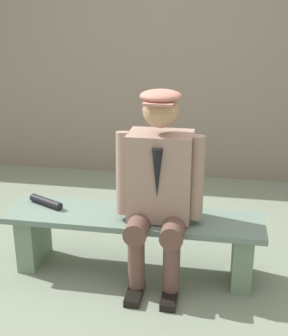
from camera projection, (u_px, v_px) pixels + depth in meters
name	position (u px, v px, depth m)	size (l,w,h in m)	color
ground_plane	(134.00, 270.00, 3.27)	(30.00, 30.00, 0.00)	gray
bench	(134.00, 234.00, 3.17)	(1.77, 0.41, 0.43)	slate
seated_man	(159.00, 182.00, 2.95)	(0.59, 0.57, 1.31)	gray
rolled_magazine	(46.00, 202.00, 3.27)	(0.06, 0.06, 0.29)	black
stadium_wall	(172.00, 79.00, 4.89)	(12.00, 0.24, 2.10)	gray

